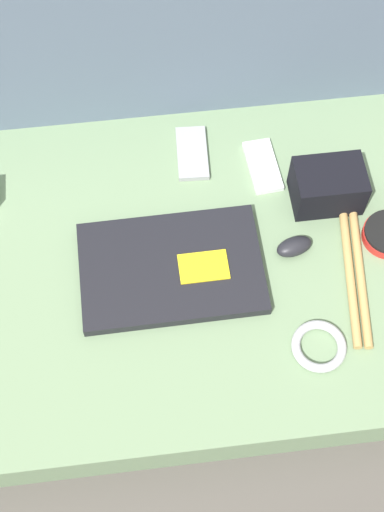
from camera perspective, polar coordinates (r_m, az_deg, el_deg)
ground_plane at (r=1.42m, az=-0.00°, el=-2.31°), size 8.00×8.00×0.00m
couch_seat at (r=1.37m, az=-0.00°, el=-1.39°), size 0.97×0.69×0.10m
couch_backrest at (r=1.46m, az=-2.19°, el=18.15°), size 0.97×0.20×0.52m
laptop at (r=1.30m, az=-1.65°, el=-0.98°), size 0.34×0.22×0.03m
computer_mouse at (r=1.33m, az=8.17°, el=0.77°), size 0.08×0.05×0.03m
phone_silver at (r=1.43m, az=5.69°, el=7.17°), size 0.06×0.13×0.01m
phone_black at (r=1.44m, az=0.01°, el=8.22°), size 0.07×0.13×0.01m
camera_pouch at (r=1.38m, az=10.80°, el=5.52°), size 0.13×0.09×0.08m
cable_coil at (r=1.27m, az=10.12°, el=-7.11°), size 0.10×0.10×0.02m
drumstick_pair at (r=1.36m, az=12.70°, el=0.46°), size 0.08×0.39×0.02m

